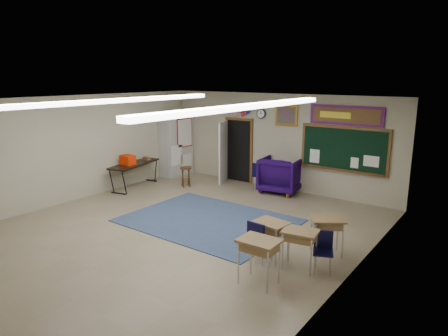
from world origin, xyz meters
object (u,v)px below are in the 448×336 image
Objects in this scene: wooden_stool at (186,177)px; student_desk_front_right at (327,234)px; student_desk_front_left at (271,238)px; folding_table at (135,174)px; wingback_armchair at (281,175)px.

student_desk_front_right is at bearing -20.49° from wooden_stool.
student_desk_front_left is at bearing -170.07° from student_desk_front_right.
student_desk_front_right reaches higher than student_desk_front_left.
folding_table reaches higher than student_desk_front_right.
student_desk_front_right reaches higher than wooden_stool.
student_desk_front_right is (0.80, 0.83, 0.00)m from student_desk_front_left.
student_desk_front_right is at bearing -21.89° from folding_table.
wingback_armchair reaches higher than wooden_stool.
wingback_armchair is at bearing 124.00° from student_desk_front_left.
student_desk_front_right is 6.05m from wooden_stool.
wingback_armchair is at bearing 17.15° from folding_table.
student_desk_front_left is (2.12, -4.28, -0.11)m from wingback_armchair.
student_desk_front_left is at bearing -30.33° from folding_table.
student_desk_front_left is at bearing -31.23° from wooden_stool.
wingback_armchair is 1.48× the size of student_desk_front_right.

